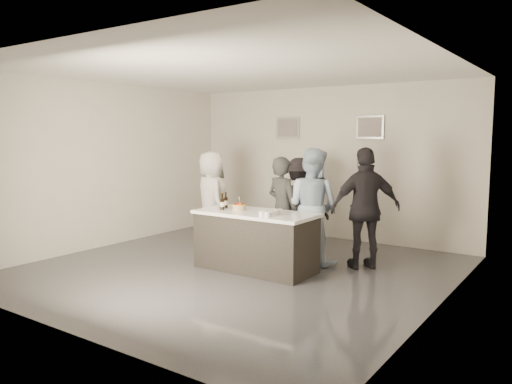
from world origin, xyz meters
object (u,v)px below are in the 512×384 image
at_px(beer_bottle_b, 222,201).
at_px(person_guest_back, 300,203).
at_px(person_main_blue, 312,206).
at_px(cake, 239,208).
at_px(person_guest_right, 366,208).
at_px(beer_bottle_a, 226,200).
at_px(person_main_black, 282,209).
at_px(bar_counter, 256,241).
at_px(person_guest_left, 212,198).

bearing_deg(beer_bottle_b, person_guest_back, 80.19).
bearing_deg(person_main_blue, cake, 46.82).
height_order(person_main_blue, person_guest_right, person_guest_right).
relative_size(beer_bottle_a, person_main_blue, 0.14).
xyz_separation_m(person_main_black, person_guest_right, (1.30, 0.33, 0.08)).
xyz_separation_m(beer_bottle_b, person_guest_back, (0.32, 1.87, -0.21)).
height_order(cake, person_guest_back, person_guest_back).
bearing_deg(beer_bottle_a, beer_bottle_b, -69.16).
relative_size(cake, beer_bottle_a, 0.79).
bearing_deg(person_main_black, beer_bottle_b, 69.86).
bearing_deg(bar_counter, person_main_black, 87.02).
xyz_separation_m(person_guest_left, person_guest_back, (1.44, 0.78, -0.06)).
bearing_deg(beer_bottle_b, person_main_black, 54.73).
distance_m(person_main_black, person_guest_left, 1.73).
bearing_deg(person_guest_back, beer_bottle_a, 56.18).
xyz_separation_m(beer_bottle_b, person_guest_left, (-1.12, 1.09, -0.15)).
bearing_deg(person_guest_back, beer_bottle_b, 59.19).
xyz_separation_m(cake, beer_bottle_a, (-0.30, 0.05, 0.09)).
bearing_deg(person_main_blue, beer_bottle_b, 43.13).
xyz_separation_m(beer_bottle_b, person_guest_right, (1.88, 1.16, -0.09)).
bearing_deg(person_guest_left, beer_bottle_b, 167.93).
bearing_deg(cake, person_guest_right, 32.40).
distance_m(cake, person_guest_back, 1.76).
height_order(person_main_black, person_guest_left, person_guest_left).
bearing_deg(person_main_black, person_guest_left, 6.60).
bearing_deg(beer_bottle_a, person_guest_right, 27.00).
distance_m(person_main_black, person_main_blue, 0.49).
xyz_separation_m(beer_bottle_b, person_main_black, (0.59, 0.83, -0.17)).
distance_m(bar_counter, cake, 0.58).
height_order(beer_bottle_a, person_guest_back, person_guest_back).
bearing_deg(person_guest_left, beer_bottle_a, 171.04).
height_order(person_guest_left, person_guest_back, person_guest_left).
distance_m(person_main_black, person_guest_right, 1.34).
bearing_deg(bar_counter, cake, -179.96).
xyz_separation_m(bar_counter, beer_bottle_b, (-0.55, -0.12, 0.58)).
bearing_deg(person_main_blue, person_guest_back, -50.28).
xyz_separation_m(bar_counter, beer_bottle_a, (-0.61, 0.05, 0.58)).
distance_m(bar_counter, person_guest_left, 1.98).
distance_m(person_main_blue, person_guest_left, 2.18).
height_order(person_main_black, person_main_blue, person_main_blue).
relative_size(cake, person_main_blue, 0.11).
distance_m(cake, person_main_black, 0.80).
height_order(bar_counter, beer_bottle_b, beer_bottle_b).
distance_m(beer_bottle_a, person_main_blue, 1.38).
relative_size(bar_counter, cake, 9.01).
bearing_deg(bar_counter, beer_bottle_b, -168.14).
distance_m(bar_counter, person_guest_back, 1.80).
xyz_separation_m(person_main_blue, person_guest_right, (0.83, 0.19, 0.01)).
height_order(bar_counter, person_main_blue, person_main_blue).
bearing_deg(beer_bottle_b, person_main_blue, 42.57).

